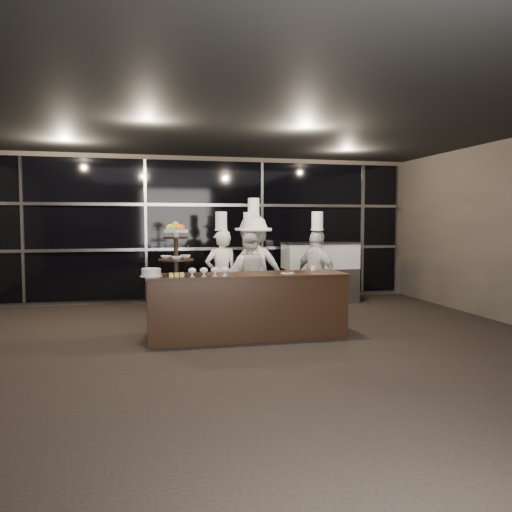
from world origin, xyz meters
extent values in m
plane|color=black|center=(0.00, 0.00, 0.00)|extent=(10.00, 10.00, 0.00)
plane|color=black|center=(0.00, 0.00, 3.00)|extent=(10.00, 10.00, 0.00)
plane|color=#473F38|center=(0.00, 5.00, 1.50)|extent=(9.00, 0.00, 9.00)
cube|color=black|center=(0.00, 4.94, 1.50)|extent=(8.60, 0.04, 2.80)
cube|color=#A5A5AA|center=(0.00, 4.89, 1.10)|extent=(8.60, 0.06, 0.06)
cube|color=#A5A5AA|center=(0.00, 4.89, 2.00)|extent=(8.60, 0.06, 0.06)
cube|color=#A5A5AA|center=(-3.50, 4.91, 1.50)|extent=(0.05, 0.05, 2.80)
cube|color=#A5A5AA|center=(-1.20, 4.91, 1.50)|extent=(0.05, 0.05, 2.80)
cube|color=#A5A5AA|center=(1.20, 4.91, 1.50)|extent=(0.05, 0.05, 2.80)
cube|color=#A5A5AA|center=(3.50, 4.91, 1.50)|extent=(0.05, 0.05, 2.80)
cube|color=black|center=(0.16, 1.57, 0.45)|extent=(2.80, 0.70, 0.90)
cube|color=black|center=(0.16, 1.57, 0.91)|extent=(2.84, 0.74, 0.03)
cylinder|color=black|center=(-0.84, 1.57, 0.94)|extent=(0.24, 0.24, 0.03)
cylinder|color=black|center=(-0.84, 1.57, 1.27)|extent=(0.06, 0.06, 0.70)
cylinder|color=black|center=(-0.84, 1.57, 1.14)|extent=(0.48, 0.48, 0.02)
cylinder|color=black|center=(-0.84, 1.57, 1.44)|extent=(0.34, 0.34, 0.02)
cylinder|color=white|center=(-0.84, 1.57, 1.48)|extent=(0.10, 0.10, 0.06)
cylinder|color=white|center=(-0.84, 1.57, 1.53)|extent=(0.34, 0.34, 0.04)
sphere|color=#DF4912|center=(-0.76, 1.57, 1.58)|extent=(0.09, 0.09, 0.09)
sphere|color=#78B72F|center=(-0.80, 1.63, 1.58)|extent=(0.09, 0.09, 0.09)
sphere|color=orange|center=(-0.88, 1.63, 1.58)|extent=(0.09, 0.09, 0.09)
sphere|color=yellow|center=(-0.92, 1.57, 1.58)|extent=(0.09, 0.09, 0.09)
sphere|color=#74B72F|center=(-0.88, 1.50, 1.58)|extent=(0.09, 0.09, 0.09)
sphere|color=orange|center=(-0.80, 1.50, 1.58)|extent=(0.09, 0.09, 0.09)
sphere|color=orange|center=(-0.84, 1.57, 1.62)|extent=(0.09, 0.09, 0.09)
imported|color=white|center=(-0.97, 1.63, 1.17)|extent=(0.16, 0.16, 0.04)
imported|color=white|center=(-0.71, 1.63, 1.18)|extent=(0.15, 0.15, 0.05)
imported|color=white|center=(-0.84, 1.45, 1.17)|extent=(0.16, 0.16, 0.04)
cylinder|color=silver|center=(-0.64, 1.35, 0.93)|extent=(0.07, 0.07, 0.01)
cylinder|color=silver|center=(-0.64, 1.35, 0.96)|extent=(0.02, 0.02, 0.05)
ellipsoid|color=silver|center=(-0.64, 1.35, 1.01)|extent=(0.11, 0.11, 0.08)
ellipsoid|color=#1CB65B|center=(-0.64, 1.35, 1.01)|extent=(0.08, 0.08, 0.05)
cylinder|color=silver|center=(-0.48, 1.35, 0.93)|extent=(0.07, 0.07, 0.01)
cylinder|color=silver|center=(-0.48, 1.35, 0.96)|extent=(0.02, 0.02, 0.05)
ellipsoid|color=silver|center=(-0.48, 1.35, 1.01)|extent=(0.11, 0.11, 0.08)
ellipsoid|color=red|center=(-0.48, 1.35, 1.01)|extent=(0.08, 0.08, 0.05)
cylinder|color=silver|center=(-0.33, 1.35, 0.93)|extent=(0.07, 0.07, 0.01)
cylinder|color=silver|center=(-0.33, 1.35, 0.96)|extent=(0.02, 0.02, 0.05)
ellipsoid|color=silver|center=(-0.33, 1.35, 1.01)|extent=(0.11, 0.11, 0.08)
ellipsoid|color=beige|center=(-0.33, 1.35, 1.01)|extent=(0.08, 0.08, 0.05)
cylinder|color=silver|center=(-0.20, 1.35, 0.93)|extent=(0.07, 0.07, 0.01)
cylinder|color=silver|center=(-0.20, 1.35, 0.96)|extent=(0.02, 0.02, 0.05)
ellipsoid|color=silver|center=(-0.20, 1.35, 1.01)|extent=(0.11, 0.11, 0.08)
ellipsoid|color=#4C1D11|center=(-0.20, 1.35, 1.01)|extent=(0.08, 0.08, 0.05)
cylinder|color=white|center=(-1.17, 1.52, 0.93)|extent=(0.30, 0.30, 0.01)
cylinder|color=white|center=(-1.17, 1.52, 0.98)|extent=(0.26, 0.26, 0.10)
cube|color=#F9E67A|center=(-0.92, 1.37, 0.95)|extent=(0.05, 0.06, 0.05)
cube|color=#F9E67A|center=(-0.85, 1.37, 0.95)|extent=(0.05, 0.06, 0.05)
cube|color=#F9E67A|center=(-0.78, 1.37, 0.95)|extent=(0.05, 0.06, 0.05)
cube|color=#F9E67A|center=(-0.92, 1.44, 0.95)|extent=(0.05, 0.06, 0.05)
cube|color=#F9E67A|center=(-0.85, 1.44, 0.95)|extent=(0.05, 0.06, 0.05)
cube|color=#F9E67A|center=(-0.78, 1.44, 0.95)|extent=(0.05, 0.06, 0.05)
cylinder|color=white|center=(0.74, 1.47, 0.93)|extent=(0.20, 0.20, 0.01)
cylinder|color=#4C2814|center=(0.74, 1.47, 0.95)|extent=(0.08, 0.08, 0.04)
cylinder|color=white|center=(1.25, 1.82, 0.96)|extent=(0.08, 0.08, 0.07)
cube|color=#A5A5AA|center=(2.28, 4.30, 0.35)|extent=(1.49, 0.64, 0.70)
cube|color=silver|center=(2.28, 4.30, 0.95)|extent=(1.49, 0.64, 0.50)
cube|color=#FFC67F|center=(2.28, 4.30, 0.95)|extent=(1.39, 0.53, 0.40)
cube|color=#A5A5AA|center=(2.28, 4.30, 1.22)|extent=(1.51, 0.66, 0.04)
imported|color=silver|center=(-0.01, 2.79, 0.76)|extent=(0.61, 0.46, 1.52)
cylinder|color=white|center=(-0.01, 2.79, 1.67)|extent=(0.19, 0.19, 0.30)
cylinder|color=white|center=(-0.01, 2.79, 1.53)|extent=(0.21, 0.21, 0.03)
imported|color=silver|center=(0.44, 2.68, 0.76)|extent=(0.91, 0.83, 1.51)
cylinder|color=white|center=(0.44, 2.68, 1.66)|extent=(0.19, 0.19, 0.30)
cylinder|color=white|center=(0.44, 2.68, 1.52)|extent=(0.21, 0.21, 0.03)
imported|color=silver|center=(0.54, 2.79, 0.87)|extent=(1.19, 0.76, 1.75)
cylinder|color=white|center=(0.54, 2.79, 1.90)|extent=(0.19, 0.19, 0.30)
cylinder|color=white|center=(0.54, 2.79, 1.75)|extent=(0.21, 0.21, 0.03)
cube|color=#B10D1D|center=(0.54, 2.67, 0.87)|extent=(0.34, 0.03, 0.65)
imported|color=silver|center=(1.52, 2.40, 0.76)|extent=(0.73, 0.97, 1.52)
cylinder|color=white|center=(1.52, 2.40, 1.67)|extent=(0.19, 0.19, 0.30)
cylinder|color=white|center=(1.52, 2.40, 1.53)|extent=(0.21, 0.21, 0.03)
camera|label=1|loc=(-1.31, -5.34, 1.67)|focal=35.00mm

